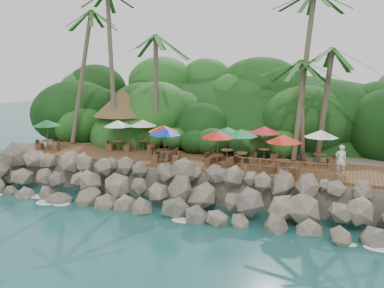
% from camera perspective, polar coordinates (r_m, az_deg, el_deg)
% --- Properties ---
extents(ground, '(140.00, 140.00, 0.00)m').
position_cam_1_polar(ground, '(24.93, -5.12, -10.09)').
color(ground, '#19514F').
rests_on(ground, ground).
extents(land_base, '(32.00, 25.20, 2.10)m').
position_cam_1_polar(land_base, '(39.07, 5.37, -0.88)').
color(land_base, gray).
rests_on(land_base, ground).
extents(jungle_hill, '(44.80, 28.00, 15.40)m').
position_cam_1_polar(jungle_hill, '(46.40, 7.92, -0.43)').
color(jungle_hill, '#143811').
rests_on(jungle_hill, ground).
extents(seawall, '(29.00, 4.00, 2.30)m').
position_cam_1_polar(seawall, '(26.27, -3.21, -6.33)').
color(seawall, gray).
rests_on(seawall, ground).
extents(terrace, '(26.00, 5.00, 0.20)m').
position_cam_1_polar(terrace, '(29.56, 0.00, -2.29)').
color(terrace, brown).
rests_on(terrace, land_base).
extents(jungle_foliage, '(44.00, 16.00, 12.00)m').
position_cam_1_polar(jungle_foliage, '(38.36, 4.92, -2.69)').
color(jungle_foliage, '#143811').
rests_on(jungle_foliage, ground).
extents(foam_line, '(25.20, 0.80, 0.06)m').
position_cam_1_polar(foam_line, '(25.17, -4.82, -9.81)').
color(foam_line, white).
rests_on(foam_line, ground).
extents(palms, '(25.85, 6.63, 13.81)m').
position_cam_1_polar(palms, '(31.70, 1.78, 16.50)').
color(palms, brown).
rests_on(palms, ground).
extents(palapa, '(5.03, 5.03, 4.60)m').
position_cam_1_polar(palapa, '(35.70, -9.52, 5.63)').
color(palapa, brown).
rests_on(palapa, ground).
extents(dining_clusters, '(22.69, 5.43, 2.42)m').
position_cam_1_polar(dining_clusters, '(29.00, -0.04, 1.70)').
color(dining_clusters, brown).
rests_on(dining_clusters, terrace).
extents(railing, '(6.10, 0.10, 1.00)m').
position_cam_1_polar(railing, '(25.41, 13.00, -3.07)').
color(railing, brown).
rests_on(railing, terrace).
extents(waiter, '(0.77, 0.60, 1.85)m').
position_cam_1_polar(waiter, '(26.73, 19.84, -2.06)').
color(waiter, white).
rests_on(waiter, terrace).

